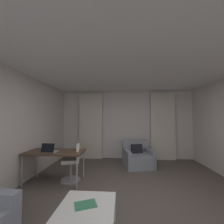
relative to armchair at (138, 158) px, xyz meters
The scene contains 11 objects.
ground_plane 2.16m from the armchair, 99.26° to the right, with size 12.00×12.00×0.00m, color #564C47.
wall_window 1.42m from the armchair, 110.76° to the left, with size 5.12×0.06×2.60m.
ceiling 3.19m from the armchair, 99.26° to the right, with size 5.12×6.12×0.06m, color white.
curtain_left_panel 2.13m from the armchair, 155.57° to the left, with size 0.90×0.06×2.50m.
curtain_right_panel 1.63m from the armchair, 37.20° to the left, with size 0.90×0.06×2.50m.
armchair is the anchor object (origin of this frame).
desk 2.54m from the armchair, 148.41° to the right, with size 1.36×0.67×0.74m.
desk_chair 2.12m from the armchair, 144.92° to the right, with size 0.48×0.48×0.88m.
laptop 2.69m from the armchair, 147.24° to the right, with size 0.34×0.28×0.22m.
coffee_table 3.00m from the armchair, 108.90° to the right, with size 0.73×0.73×0.39m.
magazine_open 3.00m from the armchair, 109.30° to the right, with size 0.34×0.29×0.01m.
Camera 1 is at (-0.17, -2.62, 1.53)m, focal length 23.02 mm.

